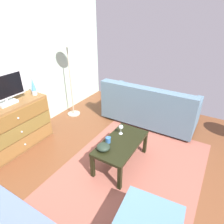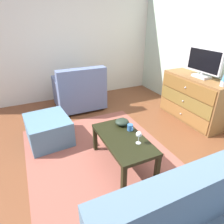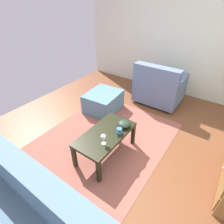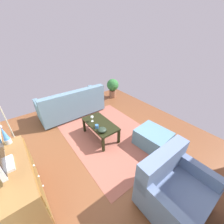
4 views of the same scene
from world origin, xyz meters
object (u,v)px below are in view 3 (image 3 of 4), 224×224
object	(u,v)px
mug	(119,131)
armchair	(159,87)
coffee_table	(106,136)
bowl_decorative	(124,124)
wine_glass	(103,137)
ottoman	(103,102)

from	to	relation	value
mug	armchair	xyz separation A→B (m)	(-1.79, -0.16, -0.10)
coffee_table	bowl_decorative	world-z (taller)	bowl_decorative
coffee_table	bowl_decorative	xyz separation A→B (m)	(-0.28, 0.13, 0.10)
wine_glass	bowl_decorative	distance (m)	0.47
wine_glass	coffee_table	bearing A→B (deg)	-149.69
wine_glass	armchair	size ratio (longest dim) A/B	0.17
coffee_table	bowl_decorative	distance (m)	0.33
coffee_table	armchair	xyz separation A→B (m)	(-1.90, -0.00, -0.00)
wine_glass	armchair	xyz separation A→B (m)	(-2.08, -0.11, -0.17)
mug	bowl_decorative	bearing A→B (deg)	-170.62
armchair	wine_glass	bearing A→B (deg)	2.99
wine_glass	ottoman	xyz separation A→B (m)	(-1.13, -0.89, -0.33)
coffee_table	mug	size ratio (longest dim) A/B	8.14
ottoman	mug	bearing A→B (deg)	48.07
mug	armchair	bearing A→B (deg)	-174.83
mug	ottoman	xyz separation A→B (m)	(-0.85, -0.94, -0.26)
coffee_table	wine_glass	world-z (taller)	wine_glass
bowl_decorative	armchair	size ratio (longest dim) A/B	0.20
coffee_table	mug	bearing A→B (deg)	124.22
wine_glass	ottoman	distance (m)	1.48
wine_glass	mug	bearing A→B (deg)	169.42
mug	ottoman	size ratio (longest dim) A/B	0.16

